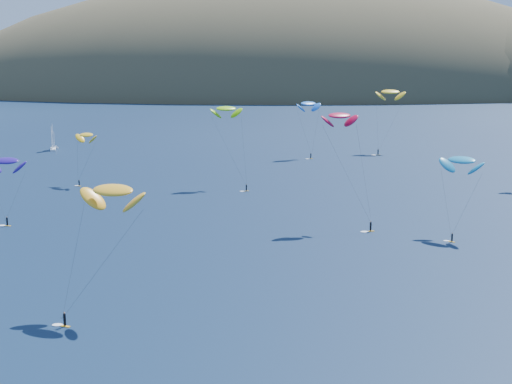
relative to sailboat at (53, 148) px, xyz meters
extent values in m
ellipsoid|color=#3D3526|center=(97.81, 358.68, -13.48)|extent=(600.00, 300.00, 210.00)
ellipsoid|color=#3D3526|center=(-62.19, 388.68, -8.08)|extent=(340.00, 240.00, 120.00)
ellipsoid|color=#3D3526|center=(257.81, 338.68, -10.24)|extent=(320.00, 220.00, 156.00)
cube|color=white|center=(0.00, -0.01, -0.56)|extent=(3.51, 7.11, 0.82)
cylinder|color=white|center=(0.00, 0.44, 4.25)|extent=(0.13, 0.13, 9.61)
cube|color=gold|center=(26.47, -68.91, -0.85)|extent=(1.29, 1.06, 0.07)
cylinder|color=black|center=(26.47, -68.91, -0.03)|extent=(0.31, 0.31, 1.39)
sphere|color=#8C6047|center=(26.47, -68.91, 0.78)|extent=(0.23, 0.23, 0.23)
ellipsoid|color=yellow|center=(27.99, -64.87, 12.45)|extent=(7.87, 6.91, 4.04)
cube|color=gold|center=(48.75, -167.01, -0.84)|extent=(1.53, 0.94, 0.08)
cylinder|color=black|center=(48.75, -167.01, 0.09)|extent=(0.35, 0.35, 1.58)
sphere|color=#8C6047|center=(48.75, -167.01, 1.00)|extent=(0.26, 0.26, 0.26)
ellipsoid|color=yellow|center=(54.17, -159.11, 15.98)|extent=(10.60, 7.72, 5.37)
cube|color=gold|center=(71.33, -75.57, -0.84)|extent=(1.44, 0.82, 0.08)
cylinder|color=black|center=(71.33, -75.57, 0.02)|extent=(0.32, 0.32, 1.48)
sphere|color=#8C6047|center=(71.33, -75.57, 0.88)|extent=(0.25, 0.25, 0.25)
ellipsoid|color=#85D60C|center=(65.85, -65.60, 19.61)|extent=(9.14, 6.34, 4.65)
cube|color=gold|center=(92.00, -20.27, -0.84)|extent=(1.49, 1.12, 0.08)
cylinder|color=black|center=(92.00, -20.27, 0.09)|extent=(0.35, 0.35, 1.58)
sphere|color=#8C6047|center=(92.00, -20.27, 1.01)|extent=(0.27, 0.27, 0.27)
ellipsoid|color=blue|center=(91.40, -14.34, 17.10)|extent=(9.93, 8.19, 5.04)
cube|color=gold|center=(111.26, -124.80, -0.85)|extent=(1.26, 1.18, 0.07)
cylinder|color=black|center=(111.26, -124.80, -0.01)|extent=(0.31, 0.31, 1.43)
sphere|color=#8C6047|center=(111.26, -124.80, 0.83)|extent=(0.24, 0.24, 0.24)
ellipsoid|color=#167EAF|center=(114.32, -117.73, 13.82)|extent=(9.26, 8.88, 4.89)
cube|color=gold|center=(97.00, -116.86, -0.84)|extent=(1.66, 0.95, 0.09)
cylinder|color=black|center=(97.00, -116.86, 0.16)|extent=(0.37, 0.37, 1.70)
sphere|color=#8C6047|center=(97.00, -116.86, 1.15)|extent=(0.29, 0.29, 0.29)
ellipsoid|color=#BB0A32|center=(91.14, -108.98, 21.74)|extent=(8.41, 5.83, 4.28)
cube|color=gold|center=(22.28, -112.55, -0.84)|extent=(1.54, 0.68, 0.08)
cylinder|color=black|center=(22.28, -112.55, 0.09)|extent=(0.35, 0.35, 1.59)
sphere|color=#8C6047|center=(22.28, -112.55, 1.02)|extent=(0.27, 0.27, 0.27)
ellipsoid|color=navy|center=(20.24, -105.02, 11.66)|extent=(9.38, 5.56, 4.91)
cube|color=gold|center=(115.86, -11.95, -0.84)|extent=(1.67, 0.56, 0.09)
cylinder|color=black|center=(115.86, -11.95, 0.20)|extent=(0.39, 0.39, 1.76)
sphere|color=#8C6047|center=(115.86, -11.95, 1.22)|extent=(0.30, 0.30, 0.30)
ellipsoid|color=yellow|center=(121.48, -0.70, 20.24)|extent=(10.35, 5.21, 5.65)
camera|label=1|loc=(74.30, -255.85, 35.22)|focal=50.00mm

